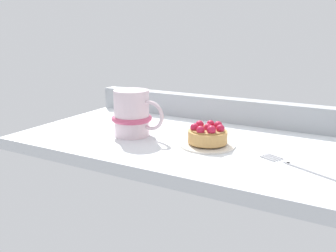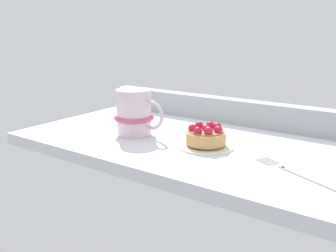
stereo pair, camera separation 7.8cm
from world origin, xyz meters
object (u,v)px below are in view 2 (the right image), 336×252
coffee_mug (135,113)px  raspberry_tart (206,135)px  dessert_plate (206,145)px  dessert_fork (297,173)px

coffee_mug → raspberry_tart: bearing=4.2°
dessert_plate → raspberry_tart: 2.11cm
dessert_plate → raspberry_tart: (0.01, -0.02, 2.11)cm
dessert_plate → dessert_fork: 20.18cm
dessert_plate → dessert_fork: size_ratio=0.69×
dessert_plate → coffee_mug: bearing=-175.8°
raspberry_tart → dessert_fork: bearing=-12.1°
raspberry_tart → dessert_plate: bearing=118.5°
dessert_plate → raspberry_tart: bearing=-61.5°
dessert_plate → coffee_mug: (-17.73, -1.31, 4.68)cm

